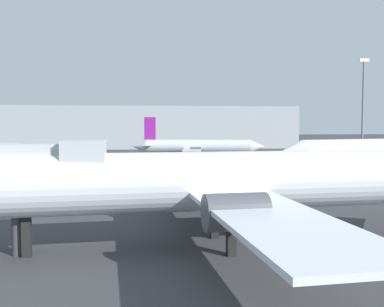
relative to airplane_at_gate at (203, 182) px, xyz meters
name	(u,v)px	position (x,y,z in m)	size (l,w,h in m)	color
airplane_at_gate	(203,182)	(0.00, 0.00, 0.00)	(38.30, 31.37, 11.13)	silver
airplane_distant	(376,151)	(29.35, 32.69, -0.36)	(31.80, 23.62, 9.53)	silver
airplane_far_right	(197,146)	(8.17, 65.16, -1.20)	(27.79, 19.06, 8.85)	silver
light_mast_right	(363,102)	(49.21, 74.49, 8.76)	(2.40, 0.50, 22.87)	slate
terminal_building	(137,127)	(-4.44, 117.38, 2.43)	(98.38, 25.42, 12.79)	#999EA3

